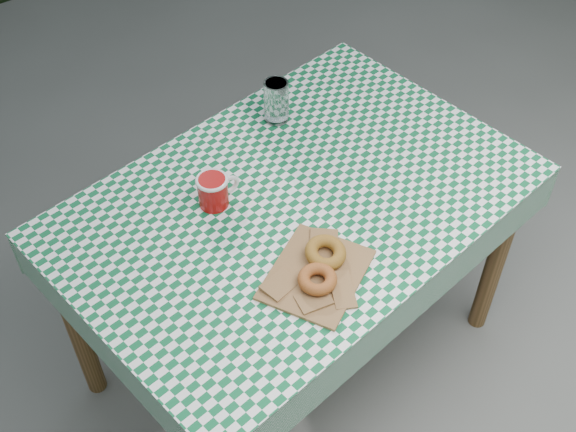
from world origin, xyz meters
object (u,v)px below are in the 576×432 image
object	(u,v)px
table	(294,285)
paper_bag	(316,274)
drinking_glass	(276,101)
coffee_mug	(213,191)

from	to	relation	value
table	paper_bag	distance (m)	0.47
table	drinking_glass	distance (m)	0.56
coffee_mug	drinking_glass	xyz separation A→B (m)	(0.34, 0.19, 0.02)
paper_bag	coffee_mug	bearing A→B (deg)	101.75
table	drinking_glass	size ratio (longest dim) A/B	9.36
table	coffee_mug	world-z (taller)	coffee_mug
paper_bag	drinking_glass	xyz separation A→B (m)	(0.27, 0.55, 0.06)
table	paper_bag	bearing A→B (deg)	-122.80
table	coffee_mug	size ratio (longest dim) A/B	7.73
coffee_mug	drinking_glass	world-z (taller)	drinking_glass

